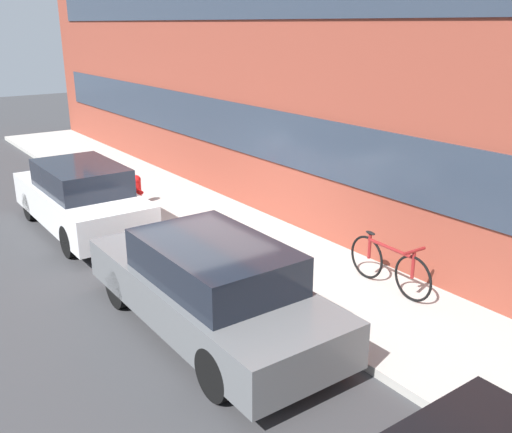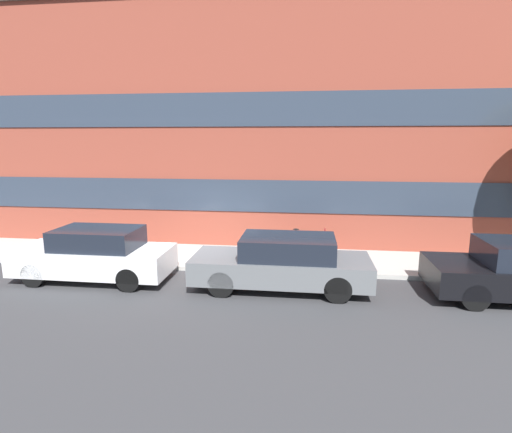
# 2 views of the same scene
# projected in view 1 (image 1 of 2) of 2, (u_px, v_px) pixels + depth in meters

# --- Properties ---
(ground_plane) EXTENTS (56.00, 56.00, 0.00)m
(ground_plane) POSITION_uv_depth(u_px,v_px,m) (188.00, 257.00, 10.67)
(ground_plane) COLOR #38383A
(sidewalk_strip) EXTENTS (28.00, 2.52, 0.13)m
(sidewalk_strip) POSITION_uv_depth(u_px,v_px,m) (243.00, 240.00, 11.34)
(sidewalk_strip) COLOR #B2AFA8
(sidewalk_strip) RESTS_ON ground_plane
(rowhouse_facade) EXTENTS (28.00, 1.02, 8.69)m
(rowhouse_facade) POSITION_uv_depth(u_px,v_px,m) (315.00, 12.00, 10.90)
(rowhouse_facade) COLOR brown
(rowhouse_facade) RESTS_ON ground_plane
(parked_car_white) EXTENTS (4.23, 1.60, 1.45)m
(parked_car_white) POSITION_uv_depth(u_px,v_px,m) (81.00, 198.00, 11.84)
(parked_car_white) COLOR silver
(parked_car_white) RESTS_ON ground_plane
(parked_car_grey) EXTENTS (4.54, 1.69, 1.39)m
(parked_car_grey) POSITION_uv_depth(u_px,v_px,m) (209.00, 286.00, 7.90)
(parked_car_grey) COLOR slate
(parked_car_grey) RESTS_ON ground_plane
(fire_hydrant) EXTENTS (0.56, 0.31, 0.70)m
(fire_hydrant) POSITION_uv_depth(u_px,v_px,m) (137.00, 190.00, 13.28)
(fire_hydrant) COLOR red
(fire_hydrant) RESTS_ON sidewalk_strip
(bicycle) EXTENTS (1.72, 0.44, 0.83)m
(bicycle) POSITION_uv_depth(u_px,v_px,m) (389.00, 265.00, 9.01)
(bicycle) COLOR black
(bicycle) RESTS_ON sidewalk_strip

